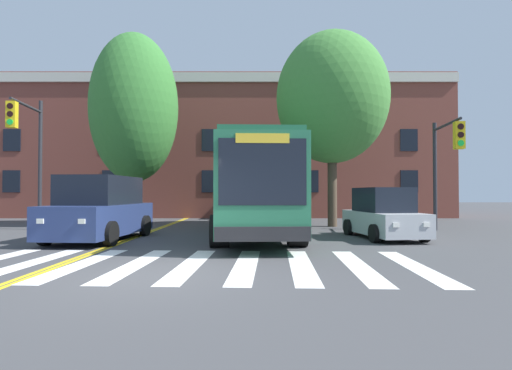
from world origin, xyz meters
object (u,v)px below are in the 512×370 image
traffic_light_far_corner (31,142)px  street_tree_curbside_small (136,108)px  street_tree_curbside_large (333,98)px  city_bus (256,187)px  car_navy_near_lane (102,210)px  car_black_behind_bus (243,205)px  car_silver_far_lane (385,215)px  traffic_light_near_corner (447,155)px

traffic_light_far_corner → street_tree_curbside_small: street_tree_curbside_small is taller
traffic_light_far_corner → street_tree_curbside_small: size_ratio=0.59×
traffic_light_far_corner → street_tree_curbside_large: street_tree_curbside_large is taller
city_bus → car_navy_near_lane: (-5.23, -1.60, -0.78)m
car_black_behind_bus → city_bus: bearing=-85.0°
car_silver_far_lane → traffic_light_near_corner: 4.22m
traffic_light_far_corner → street_tree_curbside_small: (3.27, 3.51, 2.15)m
car_black_behind_bus → traffic_light_far_corner: bearing=-135.8°
car_navy_near_lane → street_tree_curbside_small: bearing=97.5°
city_bus → traffic_light_far_corner: traffic_light_far_corner is taller
car_navy_near_lane → traffic_light_near_corner: bearing=10.2°
car_silver_far_lane → city_bus: bearing=167.3°
car_black_behind_bus → street_tree_curbside_large: street_tree_curbside_large is taller
street_tree_curbside_large → traffic_light_far_corner: bearing=-168.9°
car_silver_far_lane → street_tree_curbside_small: size_ratio=0.42×
city_bus → traffic_light_far_corner: bearing=172.1°
city_bus → street_tree_curbside_large: 6.89m
street_tree_curbside_small → car_silver_far_lane: bearing=-28.8°
car_navy_near_lane → car_black_behind_bus: car_navy_near_lane is taller
city_bus → car_black_behind_bus: (-0.84, 9.57, -0.98)m
car_silver_far_lane → street_tree_curbside_large: size_ratio=0.43×
car_black_behind_bus → car_navy_near_lane: bearing=-111.4°
city_bus → car_navy_near_lane: size_ratio=2.21×
city_bus → car_navy_near_lane: bearing=-163.0°
car_black_behind_bus → street_tree_curbside_small: bearing=-137.6°
car_navy_near_lane → car_black_behind_bus: size_ratio=1.21×
car_silver_far_lane → traffic_light_near_corner: (3.06, 1.75, 2.31)m
traffic_light_near_corner → traffic_light_far_corner: traffic_light_far_corner is taller
city_bus → street_tree_curbside_small: 8.74m
car_black_behind_bus → traffic_light_near_corner: 12.46m
car_silver_far_lane → street_tree_curbside_small: bearing=151.2°
car_black_behind_bus → street_tree_curbside_small: street_tree_curbside_small is taller
city_bus → street_tree_curbside_large: size_ratio=1.17×
car_black_behind_bus → traffic_light_near_corner: (8.47, -8.85, 2.30)m
traffic_light_far_corner → city_bus: bearing=-7.9°
traffic_light_near_corner → traffic_light_far_corner: bearing=178.0°
car_silver_far_lane → traffic_light_near_corner: traffic_light_near_corner is taller
city_bus → street_tree_curbside_small: bearing=141.6°
city_bus → car_black_behind_bus: bearing=95.0°
car_black_behind_bus → traffic_light_near_corner: size_ratio=0.88×
car_navy_near_lane → street_tree_curbside_small: (-0.84, 6.41, 4.85)m
city_bus → car_black_behind_bus: size_ratio=2.68×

